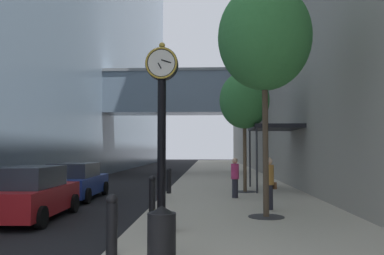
% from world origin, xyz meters
% --- Properties ---
extents(ground_plane, '(110.00, 110.00, 0.00)m').
position_xyz_m(ground_plane, '(0.00, 27.00, 0.00)').
color(ground_plane, black).
rests_on(ground_plane, ground).
extents(sidewalk_right, '(6.71, 80.00, 0.14)m').
position_xyz_m(sidewalk_right, '(3.36, 30.00, 0.07)').
color(sidewalk_right, '#BCB29E').
rests_on(sidewalk_right, ground).
extents(street_clock, '(0.84, 0.55, 4.85)m').
position_xyz_m(street_clock, '(0.91, 5.10, 2.81)').
color(street_clock, black).
rests_on(street_clock, sidewalk_right).
extents(bollard_nearest, '(0.24, 0.24, 1.20)m').
position_xyz_m(bollard_nearest, '(0.22, 2.77, 0.77)').
color(bollard_nearest, black).
rests_on(bollard_nearest, sidewalk_right).
extents(bollard_third, '(0.24, 0.24, 1.20)m').
position_xyz_m(bollard_third, '(0.22, 8.22, 0.77)').
color(bollard_third, black).
rests_on(bollard_third, sidewalk_right).
extents(bollard_fourth, '(0.24, 0.24, 1.20)m').
position_xyz_m(bollard_fourth, '(0.22, 10.94, 0.77)').
color(bollard_fourth, black).
rests_on(bollard_fourth, sidewalk_right).
extents(bollard_fifth, '(0.24, 0.24, 1.20)m').
position_xyz_m(bollard_fifth, '(0.22, 13.66, 0.77)').
color(bollard_fifth, black).
rests_on(bollard_fifth, sidewalk_right).
extents(street_tree_near, '(2.92, 2.92, 7.27)m').
position_xyz_m(street_tree_near, '(3.87, 7.31, 5.71)').
color(street_tree_near, '#333335').
rests_on(street_tree_near, sidewalk_right).
extents(street_tree_mid_near, '(2.46, 2.46, 5.92)m').
position_xyz_m(street_tree_mid_near, '(3.87, 14.46, 4.62)').
color(street_tree_mid_near, '#333335').
rests_on(street_tree_mid_near, sidewalk_right).
extents(trash_bin, '(0.53, 0.53, 1.05)m').
position_xyz_m(trash_bin, '(1.27, 2.25, 0.68)').
color(trash_bin, black).
rests_on(trash_bin, sidewalk_right).
extents(pedestrian_walking, '(0.52, 0.49, 1.80)m').
position_xyz_m(pedestrian_walking, '(4.20, 8.84, 1.10)').
color(pedestrian_walking, '#23232D').
rests_on(pedestrian_walking, sidewalk_right).
extents(pedestrian_by_clock, '(0.37, 0.37, 1.70)m').
position_xyz_m(pedestrian_by_clock, '(3.23, 12.05, 1.04)').
color(pedestrian_by_clock, '#23232D').
rests_on(pedestrian_by_clock, sidewalk_right).
extents(storefront_awning, '(2.40, 3.60, 3.30)m').
position_xyz_m(storefront_awning, '(5.47, 15.52, 3.28)').
color(storefront_awning, black).
rests_on(storefront_awning, sidewalk_right).
extents(car_red_near, '(2.08, 4.27, 1.68)m').
position_xyz_m(car_red_near, '(-3.47, 7.27, 0.81)').
color(car_red_near, '#AD191E').
rests_on(car_red_near, ground).
extents(car_blue_mid, '(2.21, 4.67, 1.60)m').
position_xyz_m(car_blue_mid, '(-3.83, 12.47, 0.78)').
color(car_blue_mid, navy).
rests_on(car_blue_mid, ground).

